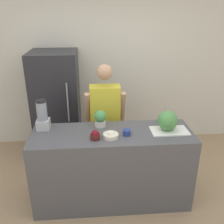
% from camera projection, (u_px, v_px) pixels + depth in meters
% --- Properties ---
extents(ground_plane, '(14.00, 14.00, 0.00)m').
position_uv_depth(ground_plane, '(114.00, 216.00, 2.97)').
color(ground_plane, tan).
extents(wall_back, '(8.00, 0.06, 2.60)m').
position_uv_depth(wall_back, '(105.00, 70.00, 4.27)').
color(wall_back, silver).
rests_on(wall_back, ground_plane).
extents(counter_island, '(1.89, 0.63, 0.95)m').
position_uv_depth(counter_island, '(112.00, 167.00, 3.08)').
color(counter_island, '#4C4C51').
rests_on(counter_island, ground_plane).
extents(refrigerator, '(0.71, 0.74, 1.70)m').
position_uv_depth(refrigerator, '(57.00, 105.00, 4.01)').
color(refrigerator, '#232328').
rests_on(refrigerator, ground_plane).
extents(person, '(0.55, 0.26, 1.63)m').
position_uv_depth(person, '(105.00, 120.00, 3.50)').
color(person, gray).
rests_on(person, ground_plane).
extents(cutting_board, '(0.43, 0.26, 0.01)m').
position_uv_depth(cutting_board, '(169.00, 131.00, 2.93)').
color(cutting_board, white).
rests_on(cutting_board, counter_island).
extents(watermelon, '(0.24, 0.24, 0.24)m').
position_uv_depth(watermelon, '(168.00, 121.00, 2.89)').
color(watermelon, '#4C8C47').
rests_on(watermelon, cutting_board).
extents(bowl_cherries, '(0.11, 0.11, 0.11)m').
position_uv_depth(bowl_cherries, '(95.00, 135.00, 2.74)').
color(bowl_cherries, '#511E19').
rests_on(bowl_cherries, counter_island).
extents(bowl_cream, '(0.17, 0.17, 0.09)m').
position_uv_depth(bowl_cream, '(111.00, 135.00, 2.77)').
color(bowl_cream, beige).
rests_on(bowl_cream, counter_island).
extents(bowl_small_blue, '(0.09, 0.09, 0.07)m').
position_uv_depth(bowl_small_blue, '(127.00, 132.00, 2.83)').
color(bowl_small_blue, navy).
rests_on(bowl_small_blue, counter_island).
extents(blender, '(0.15, 0.15, 0.37)m').
position_uv_depth(blender, '(42.00, 116.00, 2.93)').
color(blender, '#B7B7BC').
rests_on(blender, counter_island).
extents(potted_plant, '(0.15, 0.15, 0.20)m').
position_uv_depth(potted_plant, '(100.00, 118.00, 3.02)').
color(potted_plant, beige).
rests_on(potted_plant, counter_island).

